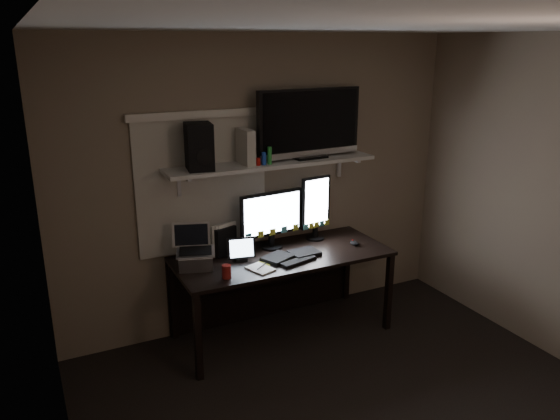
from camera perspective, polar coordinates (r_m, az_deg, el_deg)
ceiling at (r=3.01m, az=13.09°, el=18.22°), size 3.60×3.60×0.00m
back_wall at (r=4.71m, az=-1.75°, el=2.75°), size 3.60×0.00×3.60m
left_wall at (r=2.63m, az=-21.96°, el=-10.62°), size 0.00×3.60×3.60m
window_blinds at (r=4.49m, az=-8.08°, el=2.53°), size 1.10×0.02×1.10m
desk at (r=4.72m, az=-0.40°, el=-6.16°), size 1.80×0.75×0.73m
wall_shelf at (r=4.51m, az=-0.85°, el=4.90°), size 1.80×0.35×0.03m
monitor_landscape at (r=4.61m, az=-0.90°, el=-1.01°), size 0.58×0.11×0.51m
monitor_portrait at (r=4.82m, az=3.74°, el=0.24°), size 0.30×0.09×0.58m
keyboard at (r=4.49m, az=1.17°, el=-4.76°), size 0.53×0.31×0.03m
mouse at (r=4.79m, az=7.79°, el=-3.44°), size 0.07×0.11×0.04m
notepad at (r=4.26m, az=-2.07°, el=-6.15°), size 0.21×0.25×0.01m
tablet at (r=4.40m, az=-4.12°, el=-4.10°), size 0.24×0.14×0.20m
file_sorter at (r=4.54m, az=-5.86°, el=-3.10°), size 0.22×0.15×0.25m
laptop at (r=4.28m, az=-8.83°, el=-3.93°), size 0.36×0.32×0.33m
cup at (r=4.12m, az=-5.60°, el=-6.42°), size 0.09×0.09×0.10m
sticky_notes at (r=4.42m, az=-0.29°, el=-5.33°), size 0.29×0.22×0.00m
tv at (r=4.61m, az=3.08°, el=8.99°), size 0.97×0.23×0.58m
game_console at (r=4.39m, az=-3.62°, el=6.61°), size 0.08×0.24×0.28m
speaker at (r=4.23m, az=-8.46°, el=6.58°), size 0.23×0.27×0.36m
bottles at (r=4.37m, az=-1.70°, el=5.65°), size 0.22×0.06×0.14m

